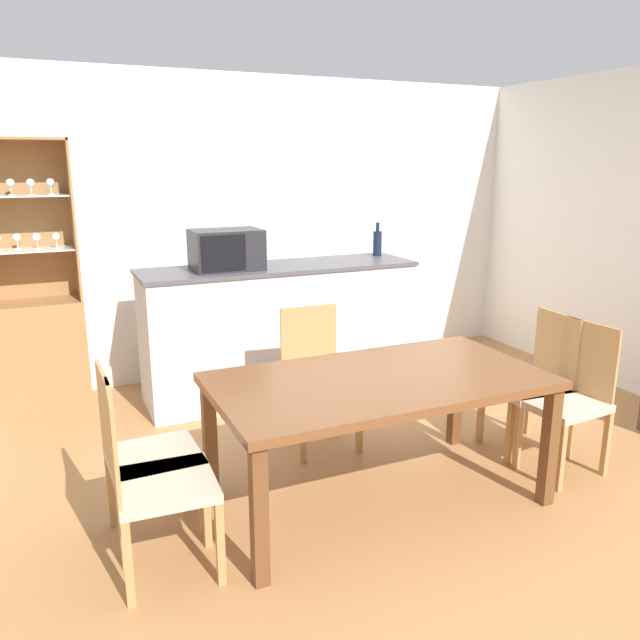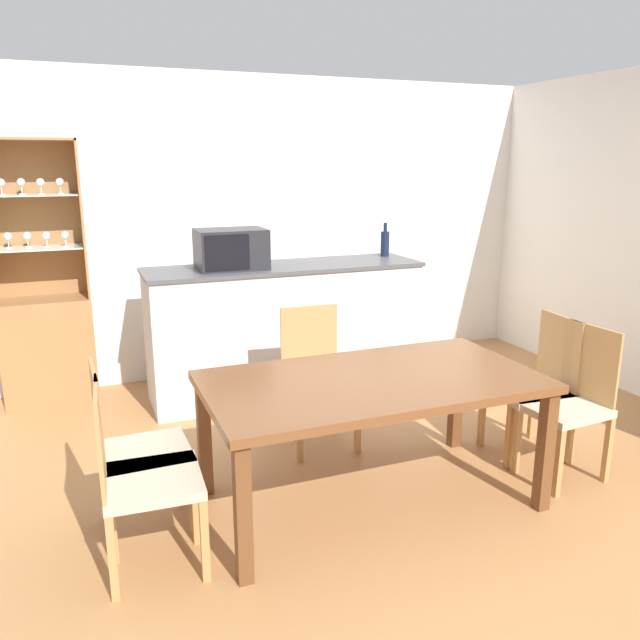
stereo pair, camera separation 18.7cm
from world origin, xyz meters
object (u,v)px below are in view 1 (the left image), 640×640
dining_chair_side_left_far (144,455)px  microwave (226,250)px  dining_chair_side_right_near (567,398)px  dining_chair_side_left_near (154,482)px  dining_table (379,390)px  display_cabinet (38,332)px  dining_chair_head_far (317,378)px  dining_chair_side_right_far (533,384)px  wine_bottle (377,243)px

dining_chair_side_left_far → microwave: bearing=149.1°
dining_chair_side_right_near → dining_chair_side_left_near: bearing=85.7°
dining_table → display_cabinet: bearing=125.8°
dining_chair_head_far → dining_chair_side_right_near: (1.22, -0.96, 0.00)m
dining_chair_side_left_far → dining_chair_side_left_near: bearing=-1.7°
dining_chair_side_right_far → display_cabinet: bearing=57.5°
display_cabinet → dining_chair_side_left_far: 2.21m
dining_chair_side_right_near → wine_bottle: size_ratio=3.18×
dining_chair_side_right_near → dining_chair_side_right_far: bearing=-4.4°
microwave → dining_chair_side_right_near: bearing=-51.0°
dining_chair_side_left_far → wine_bottle: 2.98m
dining_chair_side_left_near → dining_chair_side_right_near: bearing=92.9°
dining_chair_side_right_far → dining_chair_side_left_near: (-2.45, -0.28, 0.00)m
display_cabinet → dining_chair_side_right_far: display_cabinet is taller
dining_chair_side_right_far → dining_chair_side_left_far: size_ratio=1.00×
dining_chair_head_far → microwave: microwave is taller
dining_chair_side_left_far → wine_bottle: wine_bottle is taller
dining_chair_side_right_far → dining_chair_side_left_far: same height
dining_chair_head_far → dining_chair_side_left_near: bearing=40.5°
dining_chair_side_right_far → dining_chair_side_left_near: 2.46m
dining_chair_side_right_far → dining_chair_side_right_near: (-0.00, -0.28, 0.00)m
dining_table → dining_chair_side_right_near: dining_chair_side_right_near is taller
microwave → dining_chair_head_far: bearing=-71.4°
dining_chair_side_right_far → dining_chair_side_left_far: 2.45m
dining_chair_side_left_far → wine_bottle: bearing=126.2°
dining_chair_side_left_near → wine_bottle: size_ratio=3.18×
dining_chair_side_right_near → microwave: (-1.54, 1.90, 0.75)m
dining_chair_side_right_far → dining_chair_side_left_near: bearing=100.9°
dining_chair_head_far → dining_chair_side_right_near: 1.55m
display_cabinet → dining_table: (1.66, -2.30, 0.06)m
dining_chair_side_left_near → dining_chair_head_far: bearing=130.8°
display_cabinet → dining_chair_head_far: size_ratio=2.21×
dining_chair_side_right_far → dining_chair_head_far: size_ratio=1.00×
dining_chair_side_right_far → dining_table: bearing=100.8°
dining_chair_side_right_far → dining_chair_side_right_near: size_ratio=1.00×
display_cabinet → dining_chair_side_left_far: display_cabinet is taller
dining_table → dining_chair_side_left_near: size_ratio=1.96×
display_cabinet → dining_chair_side_left_far: bearing=-78.5°
dining_table → dining_chair_side_left_far: size_ratio=1.96×
dining_chair_side_left_far → dining_chair_side_right_near: size_ratio=1.00×
dining_chair_side_left_near → dining_chair_head_far: size_ratio=1.00×
dining_chair_side_left_near → microwave: microwave is taller
display_cabinet → dining_chair_side_right_far: bearing=-36.8°
dining_chair_head_far → microwave: bearing=-68.9°
display_cabinet → dining_chair_head_far: (1.66, -1.49, -0.13)m
dining_table → dining_chair_head_far: size_ratio=1.96×
dining_chair_side_left_far → wine_bottle: (2.28, 1.77, 0.71)m
dining_chair_side_left_far → microwave: (0.91, 1.62, 0.75)m
dining_chair_side_left_near → dining_chair_side_right_near: 2.45m
display_cabinet → microwave: display_cabinet is taller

